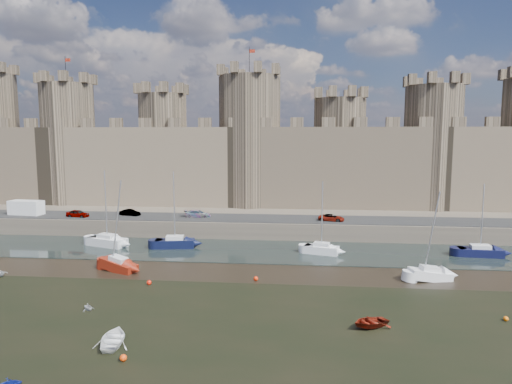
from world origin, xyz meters
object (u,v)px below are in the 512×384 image
sailboat_5 (430,274)px  sailboat_0 (107,241)px  sailboat_1 (175,242)px  sailboat_2 (321,248)px  sailboat_3 (480,251)px  dinghy_1 (9,384)px  car_3 (331,218)px  car_1 (130,213)px  car_0 (78,214)px  car_2 (198,214)px  sailboat_4 (118,264)px  van (26,208)px

sailboat_5 → sailboat_0: bearing=153.5°
sailboat_5 → sailboat_1: bearing=149.2°
sailboat_2 → sailboat_5: 14.40m
sailboat_1 → sailboat_2: size_ratio=1.11×
sailboat_3 → dinghy_1: 52.42m
car_3 → sailboat_5: 21.13m
car_1 → dinghy_1: (9.31, -44.22, -2.66)m
car_0 → car_2: bearing=-76.3°
car_2 → sailboat_4: 20.76m
car_0 → car_1: bearing=-67.3°
car_1 → sailboat_4: (6.34, -20.33, -2.28)m
car_2 → dinghy_1: size_ratio=2.78×
car_1 → sailboat_5: bearing=-103.5°
van → dinghy_1: van is taller
car_0 → sailboat_4: sailboat_4 is taller
sailboat_0 → dinghy_1: 35.74m
van → sailboat_3: size_ratio=0.58×
car_3 → sailboat_0: (-30.86, -8.21, -2.22)m
van → sailboat_2: size_ratio=0.57×
car_3 → sailboat_5: sailboat_5 is taller
car_1 → car_2: 10.87m
sailboat_2 → sailboat_4: sailboat_4 is taller
car_1 → sailboat_5: size_ratio=0.34×
sailboat_2 → sailboat_3: (19.77, 0.79, -0.04)m
sailboat_1 → sailboat_5: size_ratio=1.09×
sailboat_4 → car_3: bearing=60.1°
sailboat_0 → sailboat_3: sailboat_0 is taller
car_3 → sailboat_3: (17.92, -8.76, -2.30)m
car_3 → sailboat_1: sailboat_1 is taller
van → sailboat_5: 60.36m
sailboat_3 → van: bearing=176.0°
sailboat_1 → dinghy_1: bearing=-99.4°
car_2 → sailboat_5: (29.42, -20.15, -2.39)m
car_1 → sailboat_4: sailboat_4 is taller
car_0 → sailboat_1: 19.24m
sailboat_1 → car_3: bearing=12.7°
car_0 → sailboat_5: 51.37m
car_2 → sailboat_3: 39.63m
van → sailboat_5: sailboat_5 is taller
dinghy_1 → sailboat_3: bearing=-62.9°
car_1 → car_2: (10.87, -0.20, 0.05)m
van → sailboat_4: (23.07, -19.57, -2.91)m
sailboat_3 → sailboat_5: sailboat_5 is taller
car_0 → sailboat_5: (47.90, -18.41, -2.41)m
car_0 → van: bearing=91.0°
car_3 → sailboat_3: bearing=-103.9°
sailboat_4 → dinghy_1: 24.08m
van → sailboat_1: sailboat_1 is taller
car_1 → car_3: 31.26m
car_2 → sailboat_5: 35.74m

